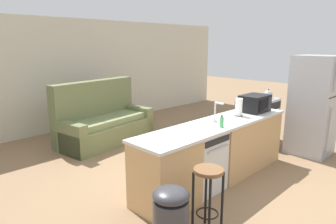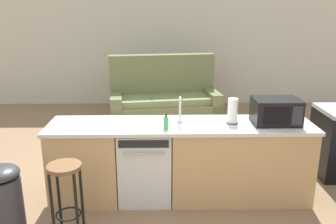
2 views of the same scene
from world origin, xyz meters
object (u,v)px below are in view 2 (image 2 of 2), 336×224
Objects in this scene: paper_towel_roll at (233,111)px; trash_bin at (4,201)px; dishwasher at (145,164)px; bar_stool at (66,185)px; microwave at (276,111)px; couch at (164,102)px; soap_bottle at (166,123)px.

trash_bin is (-2.28, -0.73, -0.66)m from paper_towel_roll.
bar_stool is (-0.72, -0.70, 0.11)m from dishwasher.
microwave is 1.77× the size of paper_towel_roll.
trash_bin is 0.35× the size of couch.
microwave is at bearing 17.81° from bar_stool.
paper_towel_roll is 0.76m from soap_bottle.
paper_towel_roll is 1.90m from bar_stool.
soap_bottle reaches higher than bar_stool.
soap_bottle is at bearing -89.90° from couch.
soap_bottle is at bearing 28.43° from bar_stool.
couch is (-1.22, 2.81, -0.65)m from microwave.
couch reaches higher than soap_bottle.
trash_bin is (-1.54, -0.54, -0.59)m from soap_bottle.
bar_stool is at bearing -135.88° from dishwasher.
dishwasher reaches higher than trash_bin.
bar_stool is at bearing -162.19° from microwave.
couch reaches higher than bar_stool.
couch is (-0.74, 2.79, -0.64)m from paper_towel_roll.
bar_stool is at bearing -105.13° from couch.
couch reaches higher than trash_bin.
bar_stool is 1.00× the size of trash_bin.
dishwasher is 2.82m from couch.
bar_stool is (-2.16, -0.70, -0.50)m from microwave.
microwave is at bearing 14.59° from trash_bin.
dishwasher is at bearing 44.12° from bar_stool.
dishwasher is at bearing -94.66° from couch.
microwave reaches higher than bar_stool.
paper_towel_roll is 0.38× the size of trash_bin.
bar_stool is (-0.95, -0.52, -0.44)m from soap_bottle.
soap_bottle is (-0.74, -0.19, -0.07)m from paper_towel_roll.
microwave is at bearing -66.56° from couch.
soap_bottle is (0.23, -0.18, 0.55)m from dishwasher.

